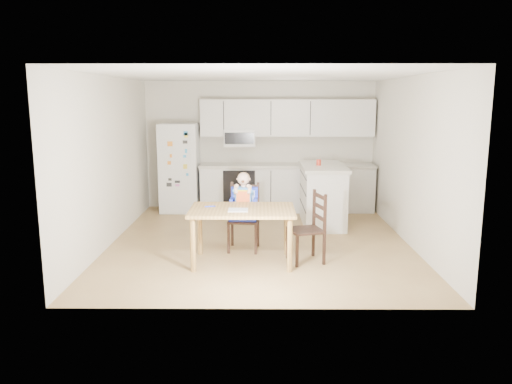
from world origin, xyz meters
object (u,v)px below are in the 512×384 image
at_px(refrigerator, 180,168).
at_px(red_cup, 319,162).
at_px(chair_side, 313,222).
at_px(dining_table, 242,216).
at_px(kitchen_island, 322,195).
at_px(chair_booster, 244,203).

xyz_separation_m(refrigerator, red_cup, (2.56, -1.07, 0.24)).
bearing_deg(refrigerator, chair_side, -53.60).
bearing_deg(chair_side, dining_table, -101.26).
relative_size(refrigerator, chair_side, 1.79).
height_order(refrigerator, kitchen_island, refrigerator).
height_order(kitchen_island, red_cup, red_cup).
distance_m(dining_table, chair_side, 0.95).
distance_m(kitchen_island, red_cup, 0.57).
relative_size(refrigerator, kitchen_island, 1.21).
height_order(refrigerator, chair_side, refrigerator).
height_order(refrigerator, chair_booster, refrigerator).
relative_size(kitchen_island, dining_table, 1.02).
xyz_separation_m(refrigerator, chair_booster, (1.32, -2.52, -0.16)).
bearing_deg(chair_side, red_cup, 155.55).
xyz_separation_m(refrigerator, kitchen_island, (2.64, -1.04, -0.33)).
xyz_separation_m(dining_table, chair_booster, (0.00, 0.62, 0.05)).
xyz_separation_m(kitchen_island, dining_table, (-1.32, -2.10, 0.12)).
xyz_separation_m(red_cup, dining_table, (-1.24, -2.07, -0.45)).
relative_size(kitchen_island, red_cup, 14.06).
distance_m(refrigerator, red_cup, 2.79).
height_order(refrigerator, dining_table, refrigerator).
xyz_separation_m(red_cup, chair_side, (-0.30, -1.99, -0.56)).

